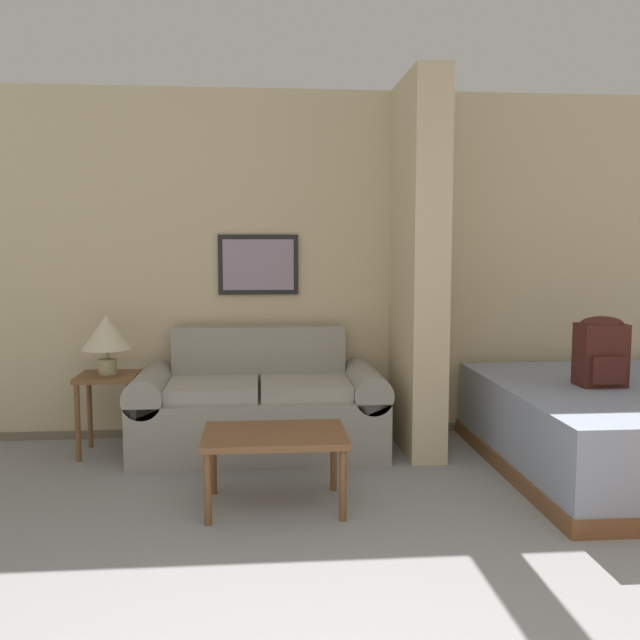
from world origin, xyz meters
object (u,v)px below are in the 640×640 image
object	(u,v)px
coffee_table	(275,441)
backpack	(601,350)
table_lamp	(107,334)
bed	(628,427)
couch	(260,407)

from	to	relation	value
coffee_table	backpack	size ratio (longest dim) A/B	1.75
coffee_table	table_lamp	xyz separation A→B (m)	(-1.13, 1.12, 0.47)
bed	coffee_table	bearing A→B (deg)	-168.61
table_lamp	couch	bearing A→B (deg)	-0.21
backpack	couch	bearing A→B (deg)	164.00
table_lamp	backpack	world-z (taller)	backpack
table_lamp	backpack	distance (m)	3.29
couch	bed	bearing A→B (deg)	-15.35
coffee_table	bed	size ratio (longest dim) A/B	0.38
table_lamp	bed	bearing A→B (deg)	-10.85
couch	coffee_table	xyz separation A→B (m)	(0.08, -1.11, 0.06)
couch	backpack	distance (m)	2.32
bed	couch	bearing A→B (deg)	164.65
couch	bed	world-z (taller)	couch
couch	table_lamp	distance (m)	1.17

